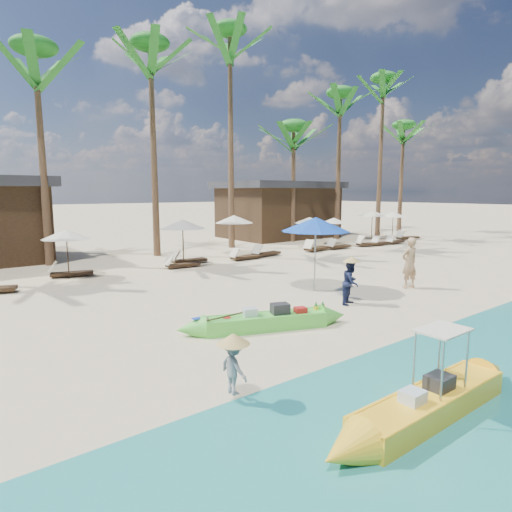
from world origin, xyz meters
TOP-DOWN VIEW (x-y plane):
  - ground at (0.00, 0.00)m, footprint 240.00×240.00m
  - wet_sand_strip at (0.00, -5.00)m, footprint 240.00×4.50m
  - green_canoe at (-1.16, 0.18)m, footprint 4.92×2.10m
  - yellow_canoe at (-1.80, -4.83)m, footprint 5.41×0.71m
  - tourist at (6.09, 0.71)m, footprint 0.76×0.57m
  - vendor_green at (2.56, 0.49)m, footprint 0.85×0.76m
  - vendor_yellow at (-4.05, -2.57)m, footprint 0.39×0.63m
  - blue_umbrella at (3.01, 2.54)m, footprint 2.47×2.47m
  - resort_parasol_5 at (-3.47, 10.30)m, footprint 1.97×1.97m
  - lounger_5_left at (-3.41, 10.57)m, footprint 1.85×1.00m
  - resort_parasol_6 at (1.66, 9.97)m, footprint 2.18×2.18m
  - lounger_6_left at (2.14, 10.54)m, footprint 1.88×0.69m
  - lounger_6_right at (1.34, 9.66)m, footprint 1.72×0.65m
  - resort_parasol_7 at (5.74, 11.59)m, footprint 2.18×2.18m
  - lounger_7_left at (5.05, 9.77)m, footprint 1.72×0.54m
  - lounger_7_right at (6.73, 10.04)m, footprint 1.90×0.79m
  - resort_parasol_8 at (11.11, 11.04)m, footprint 1.91×1.91m
  - lounger_8_left at (10.43, 9.82)m, footprint 1.97×0.82m
  - resort_parasol_9 at (13.59, 11.28)m, footprint 1.77×1.77m
  - lounger_9_left at (12.26, 9.69)m, footprint 1.77×0.57m
  - lounger_9_right at (14.88, 9.39)m, footprint 1.99×1.07m
  - resort_parasol_10 at (18.34, 11.81)m, footprint 2.11×2.11m
  - lounger_10_left at (16.11, 9.31)m, footprint 1.66×0.55m
  - lounger_10_right at (17.31, 9.10)m, footprint 1.71×0.64m
  - resort_parasol_11 at (20.71, 11.66)m, footprint 1.95×1.95m
  - lounger_11_left at (20.25, 10.10)m, footprint 1.98×0.92m
  - palm_3 at (-3.36, 14.27)m, footprint 2.08×2.08m
  - palm_4 at (2.15, 14.01)m, footprint 2.08×2.08m
  - palm_5 at (7.45, 14.38)m, footprint 2.08×2.08m
  - palm_6 at (12.84, 14.52)m, footprint 2.08×2.08m
  - palm_7 at (16.57, 13.68)m, footprint 2.08×2.08m
  - palm_8 at (21.07, 13.33)m, footprint 2.08×2.08m
  - palm_9 at (26.21, 14.81)m, footprint 2.08×2.08m
  - pavilion_east at (14.00, 17.50)m, footprint 8.80×6.60m

SIDE VIEW (x-z plane):
  - ground at x=0.00m, z-range 0.00..0.00m
  - wet_sand_strip at x=0.00m, z-range 0.00..0.01m
  - lounger_10_left at x=16.11m, z-range -0.09..0.47m
  - lounger_10_right at x=17.31m, z-range -0.09..0.47m
  - lounger_6_right at x=1.34m, z-range -0.09..0.48m
  - lounger_7_left at x=5.05m, z-range -0.10..0.49m
  - lounger_9_left at x=12.26m, z-range -0.10..0.50m
  - lounger_5_left at x=-3.41m, z-range -0.10..0.50m
  - lounger_6_left at x=2.14m, z-range -0.10..0.52m
  - lounger_7_right at x=6.73m, z-range -0.10..0.52m
  - lounger_9_right at x=14.88m, z-range -0.11..0.54m
  - lounger_11_left at x=20.25m, z-range -0.11..0.54m
  - lounger_8_left at x=10.43m, z-range -0.11..0.54m
  - green_canoe at x=-1.16m, z-range -0.11..0.55m
  - yellow_canoe at x=-1.80m, z-range -0.47..0.93m
  - vendor_yellow at x=-4.05m, z-range 0.18..1.11m
  - vendor_green at x=2.56m, z-range 0.00..1.43m
  - tourist at x=6.09m, z-range 0.00..1.89m
  - resort_parasol_9 at x=13.59m, z-range 0.73..2.56m
  - resort_parasol_8 at x=11.11m, z-range 0.79..2.76m
  - resort_parasol_11 at x=20.71m, z-range 0.81..2.81m
  - resort_parasol_5 at x=-3.47m, z-range 0.81..2.84m
  - resort_parasol_10 at x=18.34m, z-range 0.87..3.05m
  - resort_parasol_7 at x=5.74m, z-range 0.90..3.14m
  - resort_parasol_6 at x=1.66m, z-range 0.90..3.15m
  - pavilion_east at x=14.00m, z-range 0.05..4.35m
  - blue_umbrella at x=3.01m, z-range 1.07..3.73m
  - palm_6 at x=12.84m, z-range 2.79..11.31m
  - palm_9 at x=26.21m, z-range 3.14..12.97m
  - palm_3 at x=-3.36m, z-range 3.32..13.83m
  - palm_7 at x=16.57m, z-range 3.46..14.53m
  - palm_4 at x=2.15m, z-range 3.60..15.30m
  - palm_8 at x=21.07m, z-range 3.83..16.53m
  - palm_5 at x=7.45m, z-range 4.02..17.62m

